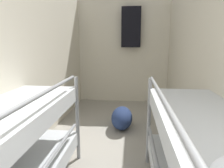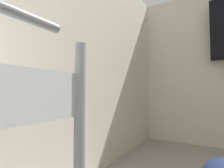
# 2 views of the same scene
# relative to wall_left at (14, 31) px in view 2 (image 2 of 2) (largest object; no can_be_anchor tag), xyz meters

# --- Properties ---
(wall_left) EXTENTS (0.06, 5.15, 2.48)m
(wall_left) POSITION_rel_wall_left_xyz_m (0.00, 0.00, 0.00)
(wall_left) COLOR beige
(wall_left) RESTS_ON ground_plane
(wall_back) EXTENTS (2.26, 0.06, 2.48)m
(wall_back) POSITION_rel_wall_left_xyz_m (1.10, 2.54, 0.00)
(wall_back) COLOR beige
(wall_back) RESTS_ON ground_plane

